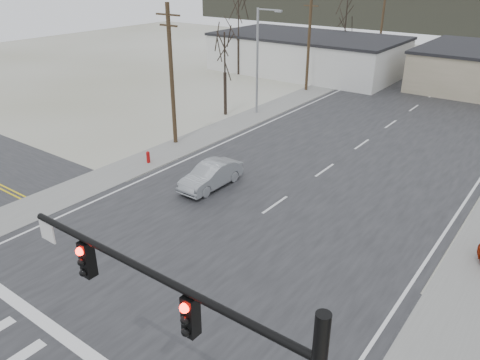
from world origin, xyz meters
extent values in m
plane|color=silver|center=(0.00, 0.00, 0.00)|extent=(140.00, 140.00, 0.00)
cube|color=black|center=(0.00, 15.00, 0.02)|extent=(18.00, 110.00, 0.05)
cube|color=black|center=(0.00, 0.00, 0.02)|extent=(90.00, 10.00, 0.04)
cube|color=gray|center=(-10.60, 20.00, 0.03)|extent=(3.00, 90.00, 0.06)
cylinder|color=black|center=(5.60, -6.20, 6.20)|extent=(8.40, 0.18, 0.18)
cube|color=black|center=(6.80, -6.20, 5.60)|extent=(0.32, 0.30, 1.00)
cube|color=black|center=(3.30, -6.20, 5.60)|extent=(0.32, 0.30, 1.00)
sphere|color=#FF0C05|center=(6.80, -6.37, 5.92)|extent=(0.22, 0.22, 0.22)
sphere|color=#FF0C05|center=(3.30, -6.37, 5.92)|extent=(0.22, 0.22, 0.22)
cube|color=silver|center=(1.60, -6.20, 5.80)|extent=(0.60, 0.04, 0.60)
cylinder|color=#A50C0C|center=(-10.20, 8.00, 0.35)|extent=(0.24, 0.24, 0.70)
sphere|color=#A50C0C|center=(-10.20, 8.00, 0.75)|extent=(0.24, 0.24, 0.24)
cube|color=silver|center=(-16.00, 40.00, 2.10)|extent=(22.00, 12.00, 4.20)
cube|color=black|center=(-16.00, 40.00, 4.35)|extent=(22.30, 12.30, 0.30)
cylinder|color=#3F2D1D|center=(-11.50, 12.00, 5.00)|extent=(0.30, 0.30, 10.00)
cube|color=#3F2D1D|center=(-11.50, 12.00, 9.20)|extent=(2.20, 0.12, 0.12)
cube|color=#3F2D1D|center=(-11.50, 12.00, 8.50)|extent=(1.60, 0.12, 0.12)
cylinder|color=#3F2D1D|center=(-11.50, 32.00, 5.00)|extent=(0.30, 0.30, 10.00)
cube|color=#3F2D1D|center=(-11.50, 32.00, 8.50)|extent=(1.60, 0.12, 0.12)
cylinder|color=#3F2D1D|center=(-11.50, 52.00, 5.00)|extent=(0.30, 0.30, 10.00)
cylinder|color=gray|center=(-11.00, 22.00, 4.50)|extent=(0.20, 0.20, 9.00)
cylinder|color=gray|center=(-10.00, 22.00, 8.90)|extent=(2.00, 0.12, 0.12)
cube|color=gray|center=(-9.00, 22.00, 8.85)|extent=(0.60, 0.25, 0.18)
cylinder|color=black|center=(-13.00, 20.00, 1.88)|extent=(0.28, 0.28, 3.75)
cylinder|color=black|center=(-13.00, 20.00, 5.25)|extent=(0.14, 0.14, 3.75)
cylinder|color=black|center=(-14.00, 46.00, 2.25)|extent=(0.28, 0.28, 4.50)
cylinder|color=black|center=(-14.00, 46.00, 6.30)|extent=(0.14, 0.14, 4.50)
cylinder|color=black|center=(-22.00, 34.00, 2.25)|extent=(0.28, 0.28, 4.50)
cylinder|color=black|center=(-22.00, 34.00, 6.30)|extent=(0.14, 0.14, 4.50)
cube|color=#333026|center=(-35.00, 92.00, 3.50)|extent=(70.00, 18.00, 7.00)
imported|color=gray|center=(-4.39, 7.68, 0.79)|extent=(1.61, 4.51, 1.48)
imported|color=black|center=(-5.53, 64.12, 0.65)|extent=(2.65, 3.82, 1.21)
camera|label=1|loc=(12.26, -11.80, 12.39)|focal=35.00mm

